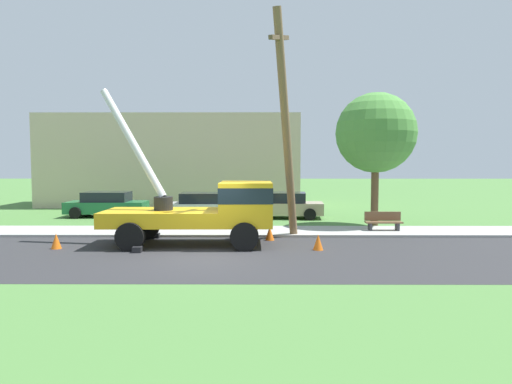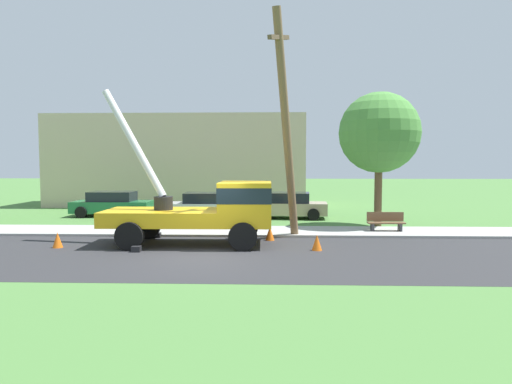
% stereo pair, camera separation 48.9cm
% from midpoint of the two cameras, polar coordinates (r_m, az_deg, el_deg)
% --- Properties ---
extents(ground_plane, '(120.00, 120.00, 0.00)m').
position_cam_midpoint_polar(ground_plane, '(26.75, -3.90, -2.82)').
color(ground_plane, '#477538').
extents(road_asphalt, '(80.00, 7.06, 0.01)m').
position_cam_midpoint_polar(road_asphalt, '(14.95, -7.31, -8.06)').
color(road_asphalt, '#2B2B2D').
rests_on(road_asphalt, ground).
extents(sidewalk_strip, '(80.00, 2.69, 0.10)m').
position_cam_midpoint_polar(sidewalk_strip, '(19.70, -5.43, -5.04)').
color(sidewalk_strip, '#9E9E99').
rests_on(sidewalk_strip, ground).
extents(utility_truck, '(6.79, 3.20, 5.98)m').
position_cam_midpoint_polar(utility_truck, '(16.66, -6.61, -1.95)').
color(utility_truck, gold).
rests_on(utility_truck, ground).
extents(leaning_utility_pole, '(1.36, 2.75, 8.83)m').
position_cam_midpoint_polar(leaning_utility_pole, '(17.54, 3.03, 8.59)').
color(leaning_utility_pole, brown).
rests_on(leaning_utility_pole, ground).
extents(traffic_cone_ahead, '(0.36, 0.36, 0.56)m').
position_cam_midpoint_polar(traffic_cone_ahead, '(15.77, 7.11, -6.41)').
color(traffic_cone_ahead, orange).
rests_on(traffic_cone_ahead, ground).
extents(traffic_cone_behind, '(0.36, 0.36, 0.56)m').
position_cam_midpoint_polar(traffic_cone_behind, '(17.51, -25.03, -5.73)').
color(traffic_cone_behind, orange).
rests_on(traffic_cone_behind, ground).
extents(traffic_cone_curbside, '(0.36, 0.36, 0.56)m').
position_cam_midpoint_polar(traffic_cone_curbside, '(17.60, 0.98, -5.32)').
color(traffic_cone_curbside, orange).
rests_on(traffic_cone_curbside, ground).
extents(parked_sedan_green, '(4.42, 2.05, 1.42)m').
position_cam_midpoint_polar(parked_sedan_green, '(26.67, -19.09, -1.50)').
color(parked_sedan_green, '#1E6638').
rests_on(parked_sedan_green, ground).
extents(parked_sedan_silver, '(4.45, 2.10, 1.42)m').
position_cam_midpoint_polar(parked_sedan_silver, '(24.53, -7.34, -1.76)').
color(parked_sedan_silver, '#B7B7BF').
rests_on(parked_sedan_silver, ground).
extents(parked_sedan_tan, '(4.53, 2.24, 1.42)m').
position_cam_midpoint_polar(parked_sedan_tan, '(24.65, 2.92, -1.71)').
color(parked_sedan_tan, tan).
rests_on(parked_sedan_tan, ground).
extents(park_bench, '(1.60, 0.45, 0.90)m').
position_cam_midpoint_polar(park_bench, '(20.31, 15.38, -3.72)').
color(park_bench, brown).
rests_on(park_bench, ground).
extents(roadside_tree_near, '(3.84, 3.84, 6.42)m').
position_cam_midpoint_polar(roadside_tree_near, '(22.15, 14.53, 7.32)').
color(roadside_tree_near, brown).
rests_on(roadside_tree_near, ground).
extents(lowrise_building_backdrop, '(18.00, 6.00, 6.40)m').
position_cam_midpoint_polar(lowrise_building_backdrop, '(33.18, -10.91, 3.93)').
color(lowrise_building_backdrop, '#C6B293').
rests_on(lowrise_building_backdrop, ground).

